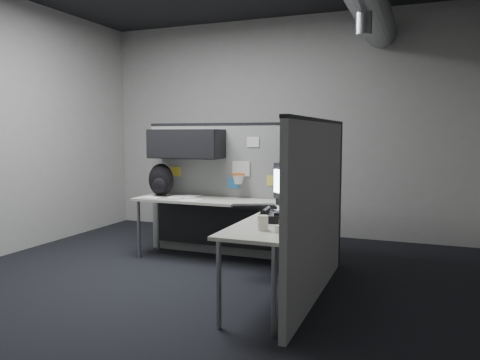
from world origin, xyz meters
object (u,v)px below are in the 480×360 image
at_px(desk, 239,216).
at_px(monitor, 299,184).
at_px(backpack, 161,180).
at_px(phone, 273,217).
at_px(keyboard, 254,206).

relative_size(desk, monitor, 4.10).
relative_size(desk, backpack, 5.76).
bearing_deg(phone, desk, 132.94).
xyz_separation_m(desk, backpack, (-1.17, 0.32, 0.31)).
bearing_deg(desk, monitor, 16.48).
xyz_separation_m(keyboard, backpack, (-1.39, 0.49, 0.18)).
xyz_separation_m(monitor, backpack, (-1.78, 0.14, -0.04)).
distance_m(monitor, keyboard, 0.56).
xyz_separation_m(desk, monitor, (0.61, 0.18, 0.35)).
bearing_deg(desk, keyboard, -36.23).
bearing_deg(monitor, desk, -164.36).
xyz_separation_m(desk, phone, (0.63, -0.78, 0.16)).
distance_m(monitor, backpack, 1.78).
distance_m(desk, monitor, 0.73).
distance_m(keyboard, phone, 0.74).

